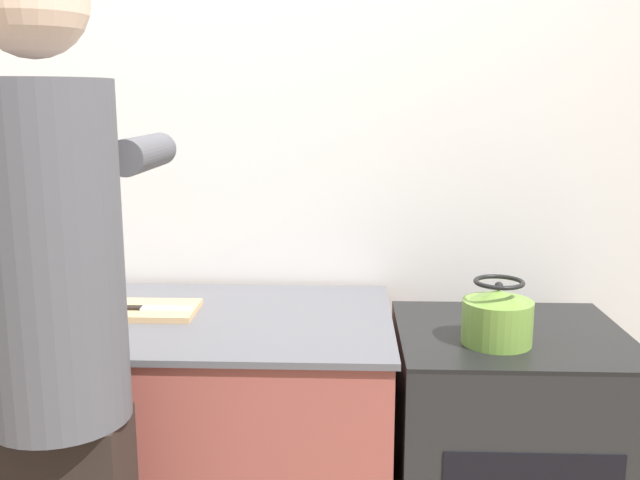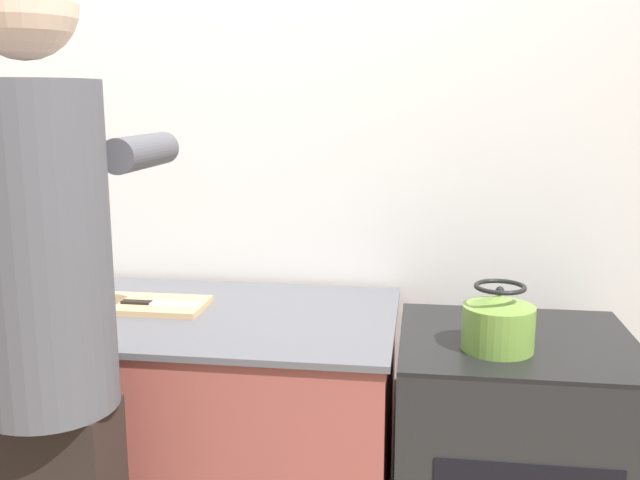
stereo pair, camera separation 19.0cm
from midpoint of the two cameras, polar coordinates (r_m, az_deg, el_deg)
name	(u,v)px [view 1 (the left image)]	position (r m, az deg, el deg)	size (l,w,h in m)	color
wall_back	(217,166)	(2.45, -10.48, 5.84)	(8.00, 0.05, 2.60)	silver
counter	(93,456)	(2.40, -19.99, -16.00)	(1.81, 0.72, 0.90)	#9E4C42
oven	(504,477)	(2.22, 12.08, -18.09)	(0.63, 0.59, 0.88)	black
person	(58,345)	(1.65, -23.38, -7.77)	(0.33, 0.58, 1.82)	black
cutting_board	(136,310)	(2.20, -16.93, -5.41)	(0.36, 0.20, 0.02)	tan
knife	(149,308)	(2.17, -16.03, -5.30)	(0.24, 0.04, 0.01)	silver
kettle	(497,317)	(1.92, 11.27, -6.09)	(0.19, 0.19, 0.17)	olive
canister_jar	(2,267)	(2.55, -26.08, -1.95)	(0.13, 0.13, 0.18)	tan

